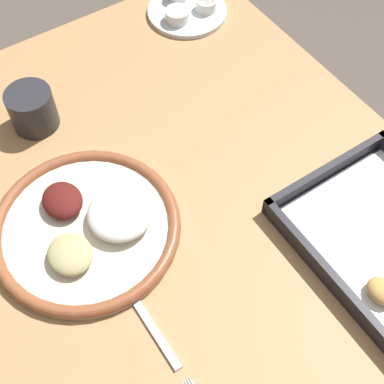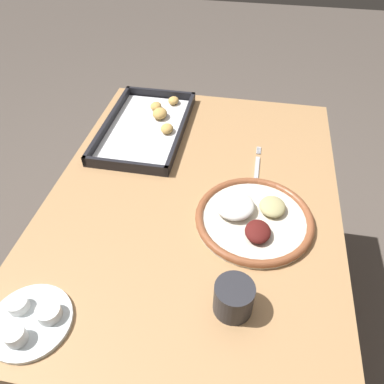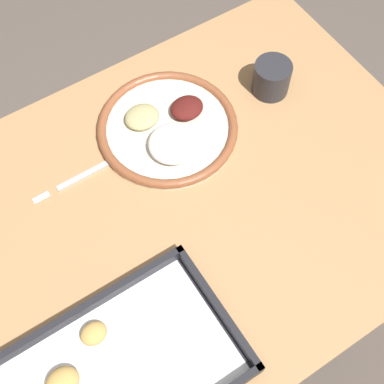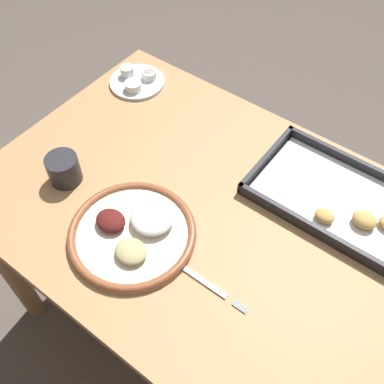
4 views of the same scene
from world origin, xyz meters
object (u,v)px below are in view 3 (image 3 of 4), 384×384
(baking_tray, at_px, (104,377))
(drinking_cup, at_px, (272,78))
(dinner_plate, at_px, (168,128))
(fork, at_px, (89,173))

(baking_tray, distance_m, drinking_cup, 0.70)
(dinner_plate, relative_size, fork, 1.34)
(dinner_plate, bearing_deg, baking_tray, 46.52)
(fork, height_order, baking_tray, baking_tray)
(fork, distance_m, drinking_cup, 0.44)
(fork, height_order, drinking_cup, drinking_cup)
(baking_tray, bearing_deg, dinner_plate, -133.48)
(baking_tray, relative_size, drinking_cup, 5.34)
(fork, relative_size, drinking_cup, 2.74)
(dinner_plate, distance_m, drinking_cup, 0.25)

